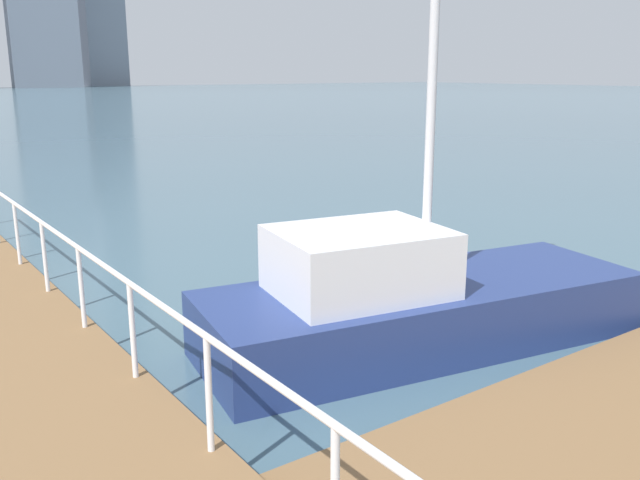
# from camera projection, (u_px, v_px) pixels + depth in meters

# --- Properties ---
(ground_plane) EXTENTS (300.00, 300.00, 0.00)m
(ground_plane) POSITION_uv_depth(u_px,v_px,m) (162.00, 242.00, 14.58)
(ground_plane) COLOR #476675
(boardwalk_railing) EXTENTS (0.06, 28.59, 1.08)m
(boardwalk_railing) POSITION_uv_depth(u_px,v_px,m) (335.00, 455.00, 4.25)
(boardwalk_railing) COLOR white
(boardwalk_railing) RESTS_ON boardwalk
(moored_boat_1) EXTENTS (6.27, 3.03, 7.53)m
(moored_boat_1) POSITION_uv_depth(u_px,v_px,m) (411.00, 301.00, 8.98)
(moored_boat_1) COLOR navy
(moored_boat_1) RESTS_ON ground_plane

